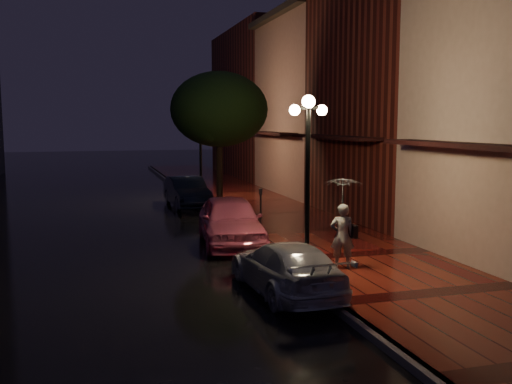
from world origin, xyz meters
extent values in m
plane|color=black|center=(0.00, 0.00, 0.00)|extent=(120.00, 120.00, 0.00)
cube|color=#4B0D0D|center=(2.25, 0.00, 0.07)|extent=(4.50, 60.00, 0.15)
cube|color=#595451|center=(0.00, 0.00, 0.07)|extent=(0.25, 60.00, 0.15)
cube|color=#511914|center=(7.00, 2.00, 5.50)|extent=(5.00, 8.00, 11.00)
cube|color=#8C5951|center=(7.00, 10.00, 4.50)|extent=(5.00, 8.00, 9.00)
cube|color=#511914|center=(7.00, 20.00, 5.00)|extent=(5.00, 12.00, 10.00)
cylinder|color=black|center=(0.35, -5.00, 2.15)|extent=(0.12, 0.12, 4.00)
cylinder|color=black|center=(0.35, -5.00, 0.30)|extent=(0.36, 0.36, 0.30)
cube|color=black|center=(0.35, -5.00, 4.15)|extent=(0.70, 0.08, 0.08)
sphere|color=#FFCF99|center=(0.35, -5.00, 4.30)|extent=(0.32, 0.32, 0.32)
sphere|color=#FFCF99|center=(0.00, -5.00, 4.10)|extent=(0.26, 0.26, 0.26)
sphere|color=#FFCF99|center=(0.70, -5.00, 4.10)|extent=(0.26, 0.26, 0.26)
cylinder|color=black|center=(0.35, 9.00, 2.15)|extent=(0.12, 0.12, 4.00)
cylinder|color=black|center=(0.35, 9.00, 0.30)|extent=(0.36, 0.36, 0.30)
cube|color=black|center=(0.35, 9.00, 4.15)|extent=(0.70, 0.08, 0.08)
sphere|color=#FFCF99|center=(0.35, 9.00, 4.30)|extent=(0.32, 0.32, 0.32)
sphere|color=#FFCF99|center=(0.00, 9.00, 4.10)|extent=(0.26, 0.26, 0.26)
sphere|color=#FFCF99|center=(0.70, 9.00, 4.10)|extent=(0.26, 0.26, 0.26)
cylinder|color=black|center=(0.60, 6.00, 1.75)|extent=(0.28, 0.28, 3.20)
ellipsoid|color=black|center=(0.60, 6.00, 4.35)|extent=(4.16, 4.16, 3.20)
sphere|color=black|center=(1.30, 6.60, 3.75)|extent=(1.80, 1.80, 1.80)
sphere|color=black|center=(0.00, 5.30, 3.85)|extent=(1.80, 1.80, 1.80)
imported|color=#D25677|center=(-0.60, -0.92, 0.77)|extent=(2.31, 4.69, 1.54)
imported|color=black|center=(-0.60, 7.36, 0.68)|extent=(1.65, 4.22, 1.37)
imported|color=#AFAFB7|center=(-0.60, -6.16, 0.58)|extent=(1.83, 4.09, 1.16)
imported|color=silver|center=(1.29, -5.02, 0.97)|extent=(0.70, 0.57, 1.65)
imported|color=silver|center=(1.29, -5.02, 2.02)|extent=(0.96, 0.98, 0.88)
cylinder|color=black|center=(1.29, -5.02, 1.36)|extent=(0.02, 0.02, 1.32)
cube|color=black|center=(1.57, -5.07, 1.08)|extent=(0.13, 0.31, 0.33)
cylinder|color=black|center=(1.00, 1.16, 0.71)|extent=(0.06, 0.06, 1.12)
cube|color=black|center=(1.00, 1.16, 1.38)|extent=(0.14, 0.12, 0.22)
camera|label=1|loc=(-4.72, -17.91, 3.82)|focal=40.00mm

